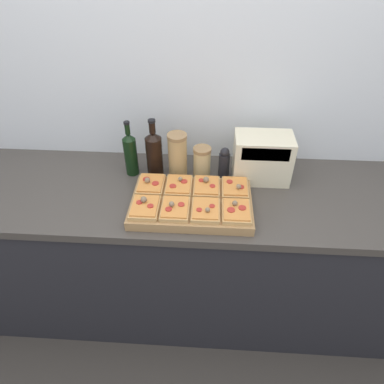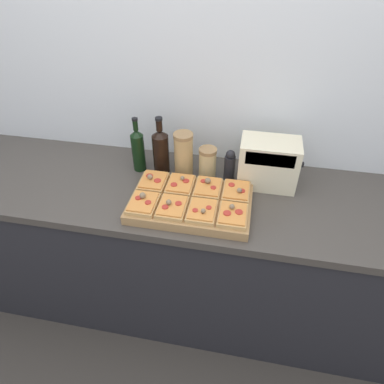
{
  "view_description": "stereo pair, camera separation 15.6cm",
  "coord_description": "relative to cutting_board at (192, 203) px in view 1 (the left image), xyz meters",
  "views": [
    {
      "loc": [
        0.13,
        -0.98,
        1.95
      ],
      "look_at": [
        0.05,
        0.23,
        0.98
      ],
      "focal_mm": 32.0,
      "sensor_mm": 36.0,
      "label": 1
    },
    {
      "loc": [
        0.28,
        -0.96,
        1.95
      ],
      "look_at": [
        0.05,
        0.23,
        0.98
      ],
      "focal_mm": 32.0,
      "sensor_mm": 36.0,
      "label": 2
    }
  ],
  "objects": [
    {
      "name": "ground_plane",
      "position": [
        -0.05,
        -0.2,
        -0.93
      ],
      "size": [
        12.0,
        12.0,
        0.0
      ],
      "primitive_type": "plane",
      "color": "#3D3833"
    },
    {
      "name": "pizza_slice_back_midleft",
      "position": [
        -0.07,
        0.08,
        0.04
      ],
      "size": [
        0.12,
        0.15,
        0.05
      ],
      "color": "tan",
      "rests_on": "cutting_board"
    },
    {
      "name": "pizza_slice_back_right",
      "position": [
        0.2,
        0.08,
        0.04
      ],
      "size": [
        0.12,
        0.15,
        0.05
      ],
      "color": "tan",
      "rests_on": "cutting_board"
    },
    {
      "name": "pizza_slice_front_midleft",
      "position": [
        -0.07,
        -0.08,
        0.04
      ],
      "size": [
        0.12,
        0.15,
        0.05
      ],
      "color": "tan",
      "rests_on": "cutting_board"
    },
    {
      "name": "cutting_board",
      "position": [
        0.0,
        0.0,
        0.0
      ],
      "size": [
        0.55,
        0.35,
        0.04
      ],
      "primitive_type": "cube",
      "color": "#A37A4C",
      "rests_on": "kitchen_counter"
    },
    {
      "name": "pizza_slice_front_midright",
      "position": [
        0.07,
        -0.08,
        0.04
      ],
      "size": [
        0.12,
        0.15,
        0.05
      ],
      "color": "tan",
      "rests_on": "cutting_board"
    },
    {
      "name": "kitchen_counter",
      "position": [
        -0.05,
        0.12,
        -0.48
      ],
      "size": [
        2.63,
        0.67,
        0.91
      ],
      "color": "#232328",
      "rests_on": "ground_plane"
    },
    {
      "name": "grain_jar_tall",
      "position": [
        -0.09,
        0.25,
        0.1
      ],
      "size": [
        0.1,
        0.1,
        0.23
      ],
      "color": "tan",
      "rests_on": "kitchen_counter"
    },
    {
      "name": "wine_bottle",
      "position": [
        -0.2,
        0.25,
        0.1
      ],
      "size": [
        0.08,
        0.08,
        0.31
      ],
      "color": "black",
      "rests_on": "kitchen_counter"
    },
    {
      "name": "olive_oil_bottle",
      "position": [
        -0.32,
        0.25,
        0.1
      ],
      "size": [
        0.07,
        0.07,
        0.29
      ],
      "color": "black",
      "rests_on": "kitchen_counter"
    },
    {
      "name": "grain_jar_short",
      "position": [
        0.04,
        0.25,
        0.06
      ],
      "size": [
        0.09,
        0.09,
        0.16
      ],
      "color": "tan",
      "rests_on": "kitchen_counter"
    },
    {
      "name": "wall_back",
      "position": [
        -0.05,
        0.47,
        0.32
      ],
      "size": [
        6.0,
        0.06,
        2.5
      ],
      "color": "silver",
      "rests_on": "ground_plane"
    },
    {
      "name": "pizza_slice_back_left",
      "position": [
        -0.2,
        0.08,
        0.04
      ],
      "size": [
        0.12,
        0.15,
        0.05
      ],
      "color": "tan",
      "rests_on": "cutting_board"
    },
    {
      "name": "pizza_slice_front_right",
      "position": [
        0.2,
        -0.08,
        0.04
      ],
      "size": [
        0.12,
        0.15,
        0.05
      ],
      "color": "tan",
      "rests_on": "cutting_board"
    },
    {
      "name": "toaster_oven",
      "position": [
        0.33,
        0.25,
        0.1
      ],
      "size": [
        0.3,
        0.17,
        0.24
      ],
      "color": "beige",
      "rests_on": "kitchen_counter"
    },
    {
      "name": "pepper_mill",
      "position": [
        0.15,
        0.25,
        0.06
      ],
      "size": [
        0.05,
        0.05,
        0.17
      ],
      "color": "black",
      "rests_on": "kitchen_counter"
    },
    {
      "name": "pizza_slice_front_left",
      "position": [
        -0.2,
        -0.08,
        0.04
      ],
      "size": [
        0.12,
        0.15,
        0.06
      ],
      "color": "tan",
      "rests_on": "cutting_board"
    },
    {
      "name": "pizza_slice_back_midright",
      "position": [
        0.07,
        0.08,
        0.04
      ],
      "size": [
        0.12,
        0.15,
        0.06
      ],
      "color": "tan",
      "rests_on": "cutting_board"
    }
  ]
}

